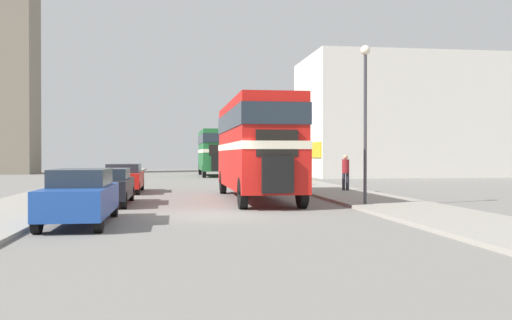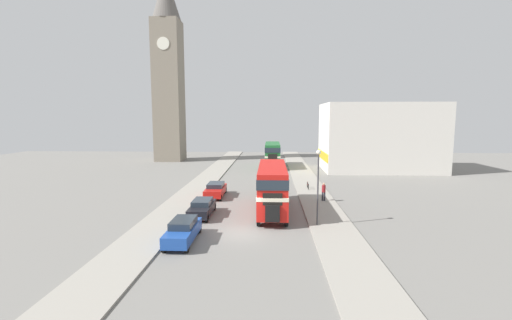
% 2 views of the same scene
% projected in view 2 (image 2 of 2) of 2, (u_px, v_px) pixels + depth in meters
% --- Properties ---
extents(ground_plane, '(120.00, 120.00, 0.00)m').
position_uv_depth(ground_plane, '(243.00, 233.00, 25.02)').
color(ground_plane, slate).
extents(sidewalk_right, '(3.50, 120.00, 0.12)m').
position_uv_depth(sidewalk_right, '(336.00, 234.00, 24.72)').
color(sidewalk_right, gray).
rests_on(sidewalk_right, ground_plane).
extents(sidewalk_left, '(3.50, 120.00, 0.12)m').
position_uv_depth(sidewalk_left, '(152.00, 231.00, 25.31)').
color(sidewalk_left, gray).
rests_on(sidewalk_left, ground_plane).
extents(double_decker_bus, '(2.47, 10.37, 4.16)m').
position_uv_depth(double_decker_bus, '(272.00, 184.00, 30.55)').
color(double_decker_bus, red).
rests_on(double_decker_bus, ground_plane).
extents(bus_distant, '(2.48, 9.65, 4.13)m').
position_uv_depth(bus_distant, '(272.00, 153.00, 58.07)').
color(bus_distant, '#1E602D').
rests_on(bus_distant, ground_plane).
extents(car_parked_near, '(1.67, 4.63, 1.54)m').
position_uv_depth(car_parked_near, '(183.00, 230.00, 23.23)').
color(car_parked_near, '#1E479E').
rests_on(car_parked_near, ground_plane).
extents(car_parked_mid, '(1.72, 4.51, 1.41)m').
position_uv_depth(car_parked_mid, '(202.00, 207.00, 29.41)').
color(car_parked_mid, black).
rests_on(car_parked_mid, ground_plane).
extents(car_parked_far, '(1.83, 4.66, 1.47)m').
position_uv_depth(car_parked_far, '(216.00, 190.00, 36.61)').
color(car_parked_far, red).
rests_on(car_parked_far, ground_plane).
extents(pedestrian_walking, '(0.37, 0.37, 1.82)m').
position_uv_depth(pedestrian_walking, '(324.00, 191.00, 34.27)').
color(pedestrian_walking, '#282833').
rests_on(pedestrian_walking, sidewalk_right).
extents(bicycle_on_pavement, '(0.05, 1.76, 0.78)m').
position_uv_depth(bicycle_on_pavement, '(308.00, 186.00, 40.24)').
color(bicycle_on_pavement, black).
rests_on(bicycle_on_pavement, sidewalk_right).
extents(street_lamp, '(0.36, 0.36, 5.86)m').
position_uv_depth(street_lamp, '(318.00, 176.00, 26.23)').
color(street_lamp, '#38383D').
rests_on(street_lamp, sidewalk_right).
extents(church_tower, '(5.36, 5.36, 35.53)m').
position_uv_depth(church_tower, '(168.00, 67.00, 65.81)').
color(church_tower, gray).
rests_on(church_tower, ground_plane).
extents(shop_building_block, '(17.97, 10.85, 10.70)m').
position_uv_depth(shop_building_block, '(379.00, 137.00, 54.87)').
color(shop_building_block, silver).
rests_on(shop_building_block, ground_plane).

